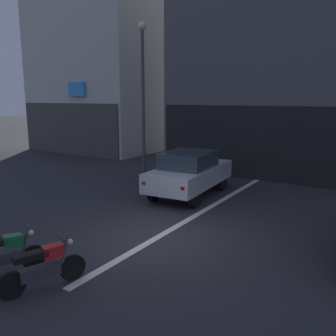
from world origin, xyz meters
name	(u,v)px	position (x,y,z in m)	size (l,w,h in m)	color
ground_plane	(157,238)	(0.00, 0.00, 0.00)	(120.00, 120.00, 0.00)	#2B2B30
lane_centre_line	(242,189)	(0.00, 6.00, 0.00)	(0.20, 18.00, 0.01)	silver
building_corner_left	(111,70)	(-12.45, 12.54, 5.44)	(8.41, 8.35, 10.90)	silver
building_mid_block	(289,0)	(-0.40, 12.54, 8.43)	(9.09, 9.39, 16.88)	#56565B
car_silver_crossing_near	(190,172)	(-1.28, 4.01, 0.89)	(2.04, 4.21, 1.64)	black
car_red_down_street	(334,148)	(2.18, 13.79, 0.89)	(2.13, 4.24, 1.64)	black
street_lamp	(143,85)	(-4.45, 5.50, 4.05)	(0.36, 0.36, 6.64)	#47474C
motorcycle_green_row_leftmost	(4,254)	(-1.48, -3.25, 0.46)	(0.84, 1.51, 0.98)	black
motorcycle_red_row_left_mid	(43,266)	(-0.37, -3.18, 0.46)	(0.70, 1.59, 0.98)	black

